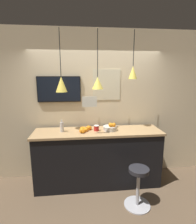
% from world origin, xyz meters
% --- Properties ---
extents(ground_plane, '(14.00, 14.00, 0.00)m').
position_xyz_m(ground_plane, '(0.00, 0.00, 0.00)').
color(ground_plane, brown).
extents(back_wall, '(8.00, 0.06, 2.90)m').
position_xyz_m(back_wall, '(0.00, 0.97, 1.45)').
color(back_wall, beige).
rests_on(back_wall, ground_plane).
extents(service_counter, '(2.32, 0.60, 1.05)m').
position_xyz_m(service_counter, '(0.00, 0.56, 0.53)').
color(service_counter, black).
rests_on(service_counter, ground_plane).
extents(bar_stool, '(0.42, 0.42, 0.65)m').
position_xyz_m(bar_stool, '(0.56, -0.10, 0.40)').
color(bar_stool, '#B7B7BC').
rests_on(bar_stool, ground_plane).
extents(fruit_bowl, '(0.25, 0.25, 0.16)m').
position_xyz_m(fruit_bowl, '(0.23, 0.56, 1.11)').
color(fruit_bowl, beige).
rests_on(fruit_bowl, service_counter).
extents(orange_pile, '(0.23, 0.25, 0.09)m').
position_xyz_m(orange_pile, '(-0.25, 0.55, 1.09)').
color(orange_pile, orange).
rests_on(orange_pile, service_counter).
extents(juice_bottle, '(0.07, 0.07, 0.22)m').
position_xyz_m(juice_bottle, '(-0.64, 0.57, 1.15)').
color(juice_bottle, silver).
rests_on(juice_bottle, service_counter).
extents(spread_jar, '(0.09, 0.09, 0.10)m').
position_xyz_m(spread_jar, '(-0.03, 0.57, 1.11)').
color(spread_jar, red).
rests_on(spread_jar, service_counter).
extents(pendant_lamp_left, '(0.20, 0.20, 1.04)m').
position_xyz_m(pendant_lamp_left, '(-0.63, 0.62, 1.90)').
color(pendant_lamp_left, black).
extents(pendant_lamp_middle, '(0.20, 0.20, 1.00)m').
position_xyz_m(pendant_lamp_middle, '(0.00, 0.62, 1.91)').
color(pendant_lamp_middle, black).
extents(pendant_lamp_right, '(0.15, 0.15, 0.82)m').
position_xyz_m(pendant_lamp_right, '(0.63, 0.62, 2.10)').
color(pendant_lamp_right, black).
extents(mounted_tv, '(0.81, 0.04, 0.48)m').
position_xyz_m(mounted_tv, '(-0.70, 0.92, 1.79)').
color(mounted_tv, black).
extents(hanging_menu_board, '(0.24, 0.01, 0.17)m').
position_xyz_m(hanging_menu_board, '(-0.16, 0.34, 1.63)').
color(hanging_menu_board, white).
extents(wall_poster, '(0.54, 0.01, 0.59)m').
position_xyz_m(wall_poster, '(0.21, 0.94, 1.86)').
color(wall_poster, beige).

